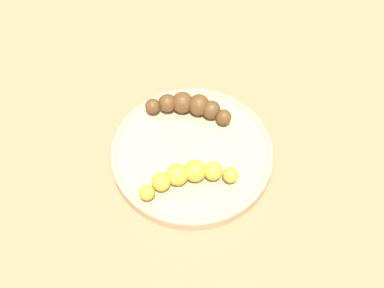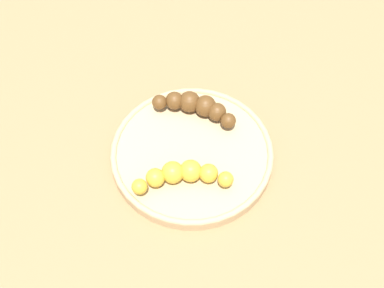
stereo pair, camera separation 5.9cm
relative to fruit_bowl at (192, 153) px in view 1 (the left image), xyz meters
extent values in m
plane|color=#936D47|center=(0.00, 0.00, -0.01)|extent=(2.40, 2.40, 0.00)
cylinder|color=tan|center=(0.00, 0.00, 0.00)|extent=(0.26, 0.26, 0.02)
torus|color=tan|center=(0.00, 0.00, 0.01)|extent=(0.26, 0.26, 0.01)
sphere|color=#593819|center=(-0.06, 0.04, 0.03)|extent=(0.03, 0.03, 0.03)
sphere|color=#593819|center=(-0.07, 0.02, 0.03)|extent=(0.03, 0.03, 0.03)
sphere|color=#593819|center=(-0.08, 0.00, 0.03)|extent=(0.04, 0.04, 0.04)
sphere|color=#593819|center=(-0.08, -0.03, 0.03)|extent=(0.04, 0.04, 0.04)
sphere|color=#593819|center=(-0.08, -0.05, 0.03)|extent=(0.03, 0.03, 0.03)
sphere|color=#593819|center=(-0.07, -0.08, 0.03)|extent=(0.03, 0.03, 0.03)
sphere|color=gold|center=(0.05, 0.07, 0.02)|extent=(0.02, 0.02, 0.02)
sphere|color=gold|center=(0.04, 0.04, 0.02)|extent=(0.03, 0.03, 0.03)
sphere|color=gold|center=(0.05, 0.01, 0.02)|extent=(0.03, 0.03, 0.03)
sphere|color=gold|center=(0.06, -0.01, 0.02)|extent=(0.03, 0.03, 0.03)
sphere|color=gold|center=(0.07, -0.04, 0.02)|extent=(0.03, 0.03, 0.03)
sphere|color=gold|center=(0.10, -0.05, 0.02)|extent=(0.02, 0.02, 0.02)
camera|label=1|loc=(0.43, 0.06, 0.66)|focal=45.48mm
camera|label=2|loc=(0.42, 0.12, 0.66)|focal=45.48mm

